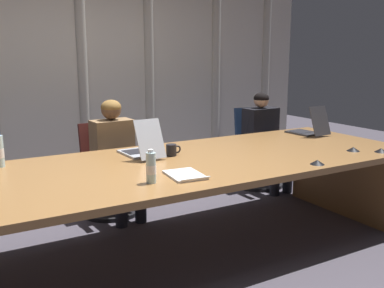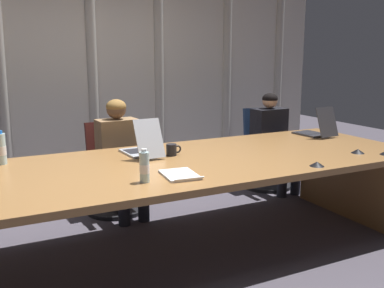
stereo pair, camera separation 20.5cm
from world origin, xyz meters
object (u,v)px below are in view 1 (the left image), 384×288
person_left_mid (116,152)px  spiral_notepad (185,175)px  laptop_left_mid (141,149)px  water_bottle_secondary (151,168)px  conference_mic_right_side (317,162)px  conference_mic_middle (381,150)px  coffee_mug_near (172,150)px  person_center (265,136)px  office_chair_left_mid (108,179)px  office_chair_center (257,157)px  laptop_center (309,129)px  conference_mic_left_side (353,149)px

person_left_mid → spiral_notepad: bearing=-4.6°
laptop_left_mid → water_bottle_secondary: size_ratio=2.19×
conference_mic_right_side → conference_mic_middle: bearing=2.4°
coffee_mug_near → conference_mic_right_side: bearing=-44.5°
person_center → spiral_notepad: size_ratio=3.46×
conference_mic_right_side → spiral_notepad: (-1.03, 0.22, -0.01)m
office_chair_left_mid → spiral_notepad: size_ratio=2.74×
person_left_mid → water_bottle_secondary: 1.48m
office_chair_left_mid → office_chair_center: 1.89m
laptop_center → office_chair_left_mid: bearing=62.4°
laptop_left_mid → office_chair_center: 2.12m
person_center → coffee_mug_near: size_ratio=8.56×
laptop_center → conference_mic_right_side: 1.29m
spiral_notepad → laptop_left_mid: bearing=97.1°
office_chair_left_mid → conference_mic_left_side: 2.35m
office_chair_center → person_left_mid: size_ratio=0.81×
person_left_mid → conference_mic_right_side: (1.01, -1.62, 0.12)m
laptop_center → water_bottle_secondary: (-2.15, -0.77, 0.04)m
person_left_mid → conference_mic_left_side: (1.63, -1.44, 0.12)m
laptop_center → conference_mic_right_side: size_ratio=3.98×
person_left_mid → person_center: 1.84m
water_bottle_secondary → conference_mic_middle: water_bottle_secondary is taller
person_center → conference_mic_middle: size_ratio=10.25×
office_chair_center → laptop_left_mid: bearing=-55.9°
laptop_center → office_chair_center: size_ratio=0.47×
laptop_center → conference_mic_right_side: (-0.85, -0.96, -0.04)m
water_bottle_secondary → conference_mic_left_side: water_bottle_secondary is taller
conference_mic_left_side → conference_mic_right_side: 0.64m
conference_mic_left_side → coffee_mug_near: bearing=156.6°
office_chair_left_mid → conference_mic_middle: size_ratio=8.11×
conference_mic_left_side → spiral_notepad: 1.65m
office_chair_center → office_chair_left_mid: bearing=-80.1°
person_left_mid → conference_mic_left_side: bearing=44.8°
person_center → conference_mic_middle: bearing=-4.5°
spiral_notepad → coffee_mug_near: bearing=76.7°
laptop_center → conference_mic_right_side: bearing=134.0°
office_chair_left_mid → conference_mic_right_side: bearing=28.9°
office_chair_center → laptop_center: bearing=10.8°
person_center → spiral_notepad: person_center is taller
water_bottle_secondary → conference_mic_middle: 2.09m
person_center → office_chair_center: bearing=171.7°
conference_mic_middle → person_center: bearing=88.5°
water_bottle_secondary → conference_mic_right_side: bearing=-8.2°
office_chair_left_mid → coffee_mug_near: size_ratio=6.78×
laptop_left_mid → conference_mic_middle: 2.04m
conference_mic_left_side → conference_mic_middle: size_ratio=1.00×
coffee_mug_near → conference_mic_right_side: size_ratio=1.20×
person_center → laptop_center: bearing=-0.7°
laptop_left_mid → laptop_center: bearing=-92.3°
office_chair_center → conference_mic_left_side: size_ratio=8.43×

